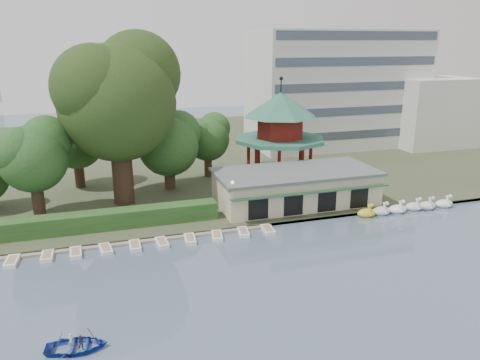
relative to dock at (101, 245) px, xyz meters
name	(u,v)px	position (x,y,z in m)	size (l,w,h in m)	color
ground_plane	(291,325)	(12.00, -17.20, -0.12)	(220.00, 220.00, 0.00)	slate
shore	(169,154)	(12.00, 34.80, 0.08)	(220.00, 70.00, 0.40)	#424930
embankment	(223,229)	(12.00, 0.10, 0.03)	(220.00, 0.60, 0.30)	gray
dock	(101,245)	(0.00, 0.00, 0.00)	(34.00, 1.60, 0.24)	gray
boathouse	(296,187)	(22.00, 4.77, 2.25)	(18.60, 9.39, 3.90)	beige
pavilion	(280,127)	(24.00, 14.80, 7.36)	(12.40, 12.40, 13.50)	beige
office_building	(352,93)	(44.67, 31.80, 9.61)	(38.00, 18.00, 20.00)	silver
hedge	(67,224)	(-3.00, 3.30, 1.18)	(30.00, 2.00, 1.80)	#2C5523
lamp_post	(233,193)	(13.50, 1.80, 3.22)	(0.36, 0.36, 4.28)	black
big_tree	(118,94)	(3.18, 11.01, 12.84)	(14.25, 13.28, 19.43)	#3A281C
small_trees	(87,149)	(-0.68, 14.14, 6.18)	(39.35, 17.09, 10.71)	#3A281C
swan_boats	(406,208)	(33.22, -0.65, 0.28)	(12.45, 1.98, 1.92)	yellow
moored_rowboats	(107,249)	(0.53, -1.35, 0.06)	(32.10, 2.68, 0.36)	white
rowboat_with_passengers	(76,343)	(-1.84, -15.69, 0.43)	(5.68, 4.36, 2.01)	#1734A3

